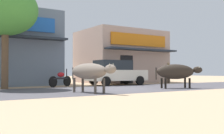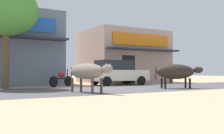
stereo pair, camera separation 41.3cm
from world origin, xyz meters
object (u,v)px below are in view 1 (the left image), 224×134
parked_hatchback_car (115,72)px  cow_near_brown (90,71)px  cow_far_dark (176,72)px  pedestrian_by_shop (168,71)px  parked_motorcycle (61,79)px  roadside_tree (5,10)px

parked_hatchback_car → cow_near_brown: 6.83m
cow_far_dark → pedestrian_by_shop: (4.11, 4.83, 0.06)m
parked_motorcycle → cow_far_dark: cow_far_dark is taller
parked_hatchback_car → cow_near_brown: size_ratio=1.53×
roadside_tree → cow_near_brown: roadside_tree is taller
roadside_tree → pedestrian_by_shop: roadside_tree is taller
roadside_tree → cow_far_dark: 9.49m
parked_hatchback_car → parked_motorcycle: parked_hatchback_car is taller
cow_far_dark → pedestrian_by_shop: pedestrian_by_shop is taller
parked_motorcycle → parked_hatchback_car: bearing=1.0°
parked_hatchback_car → pedestrian_by_shop: bearing=0.9°
roadside_tree → parked_hatchback_car: roadside_tree is taller
roadside_tree → pedestrian_by_shop: bearing=2.9°
parked_motorcycle → cow_near_brown: cow_near_brown is taller
roadside_tree → cow_near_brown: size_ratio=2.05×
pedestrian_by_shop → roadside_tree: bearing=-177.1°
parked_motorcycle → pedestrian_by_shop: pedestrian_by_shop is taller
cow_near_brown → cow_far_dark: bearing=3.2°
roadside_tree → cow_near_brown: (2.50, -4.52, -3.14)m
parked_hatchback_car → cow_far_dark: size_ratio=1.51×
parked_motorcycle → pedestrian_by_shop: (8.80, 0.14, 0.47)m
parked_hatchback_car → pedestrian_by_shop: (4.91, 0.08, 0.10)m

